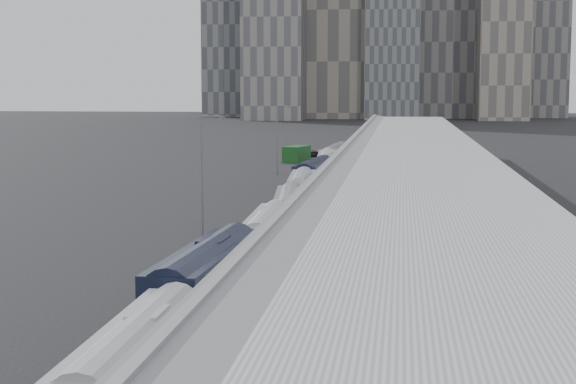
% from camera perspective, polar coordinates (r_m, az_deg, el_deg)
% --- Properties ---
extents(sidewalk, '(10.00, 170.00, 0.12)m').
position_cam_1_polar(sidewalk, '(80.96, 5.27, -1.79)').
color(sidewalk, gray).
rests_on(sidewalk, ground).
extents(lane_line, '(0.12, 160.00, 0.02)m').
position_cam_1_polar(lane_line, '(82.01, -2.08, -1.69)').
color(lane_line, gold).
rests_on(lane_line, ground).
extents(depot, '(12.45, 160.40, 7.20)m').
position_cam_1_polar(depot, '(80.48, 8.14, 0.60)').
color(depot, gray).
rests_on(depot, ground).
extents(bus_0, '(2.81, 12.57, 3.67)m').
position_cam_1_polar(bus_0, '(33.52, -9.75, -11.69)').
color(bus_0, '#989AA1').
rests_on(bus_0, ground).
extents(bus_1, '(3.50, 13.97, 4.05)m').
position_cam_1_polar(bus_1, '(46.50, -5.26, -6.16)').
color(bus_1, black).
rests_on(bus_1, ground).
extents(bus_2, '(2.79, 12.11, 3.52)m').
position_cam_1_polar(bus_2, '(61.97, -1.32, -3.08)').
color(bus_2, silver).
rests_on(bus_2, ground).
extents(bus_3, '(3.77, 12.66, 3.64)m').
position_cam_1_polar(bus_3, '(73.05, 0.15, -1.52)').
color(bus_3, gray).
rests_on(bus_3, ground).
extents(bus_4, '(3.35, 12.37, 3.57)m').
position_cam_1_polar(bus_4, '(88.99, 0.91, -0.04)').
color(bus_4, '#ABAEB5').
rests_on(bus_4, ground).
extents(bus_5, '(3.78, 13.24, 3.82)m').
position_cam_1_polar(bus_5, '(102.05, 1.72, 0.89)').
color(bus_5, black).
rests_on(bus_5, ground).
extents(bus_6, '(3.49, 12.93, 3.74)m').
position_cam_1_polar(bus_6, '(116.52, 2.59, 1.61)').
color(bus_6, silver).
rests_on(bus_6, ground).
extents(bus_7, '(3.17, 12.78, 3.70)m').
position_cam_1_polar(bus_7, '(131.19, 3.22, 2.18)').
color(bus_7, slate).
rests_on(bus_7, ground).
extents(tree_0, '(2.20, 2.20, 5.03)m').
position_cam_1_polar(tree_0, '(35.37, -2.84, -6.64)').
color(tree_0, black).
rests_on(tree_0, ground).
extents(tree_1, '(1.69, 1.69, 4.75)m').
position_cam_1_polar(tree_1, '(56.84, 1.34, -1.56)').
color(tree_1, black).
rests_on(tree_1, ground).
extents(tree_2, '(1.57, 1.57, 4.24)m').
position_cam_1_polar(tree_2, '(84.35, 3.36, 0.86)').
color(tree_2, black).
rests_on(tree_2, ground).
extents(tree_3, '(1.31, 1.31, 3.77)m').
position_cam_1_polar(tree_3, '(102.52, 4.15, 1.71)').
color(tree_3, black).
rests_on(tree_3, ground).
extents(tree_4, '(1.44, 1.44, 3.70)m').
position_cam_1_polar(tree_4, '(125.81, 4.72, 2.60)').
color(tree_4, black).
rests_on(tree_4, ground).
extents(street_lamp_near, '(2.04, 0.22, 9.85)m').
position_cam_1_polar(street_lamp_near, '(72.21, -5.46, 1.62)').
color(street_lamp_near, '#59595E').
rests_on(street_lamp_near, ground).
extents(street_lamp_far, '(2.04, 0.22, 9.64)m').
position_cam_1_polar(street_lamp_far, '(121.99, -0.64, 3.71)').
color(street_lamp_far, '#59595E').
rests_on(street_lamp_far, ground).
extents(shipping_container, '(4.18, 6.41, 2.61)m').
position_cam_1_polar(shipping_container, '(142.91, 0.56, 2.47)').
color(shipping_container, '#134017').
rests_on(shipping_container, ground).
extents(suv, '(4.61, 6.08, 1.54)m').
position_cam_1_polar(suv, '(148.88, 1.20, 2.43)').
color(suv, black).
rests_on(suv, ground).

